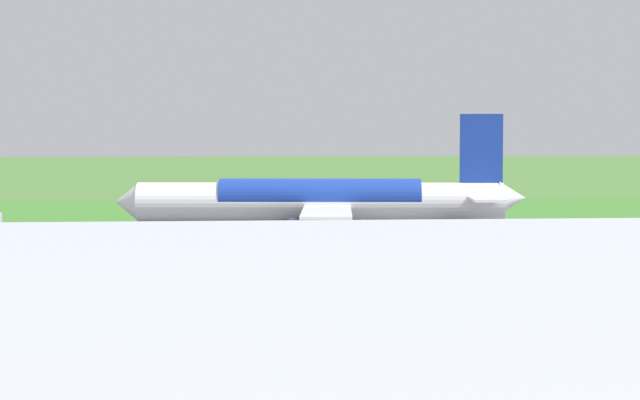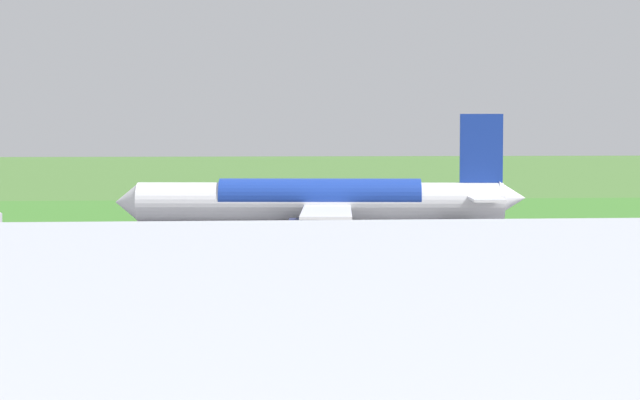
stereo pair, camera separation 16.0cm
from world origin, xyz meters
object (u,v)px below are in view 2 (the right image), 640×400
(airliner_main, at_px, (323,201))
(no_stopping_sign, at_px, (334,205))
(service_truck_baggage, at_px, (383,259))
(traffic_cone_orange, at_px, (305,215))

(airliner_main, height_order, no_stopping_sign, airliner_main)
(airliner_main, relative_size, service_truck_baggage, 8.96)
(service_truck_baggage, height_order, traffic_cone_orange, service_truck_baggage)
(service_truck_baggage, bearing_deg, airliner_main, -87.05)
(service_truck_baggage, bearing_deg, traffic_cone_orange, -88.09)
(no_stopping_sign, relative_size, traffic_cone_orange, 5.40)
(no_stopping_sign, distance_m, traffic_cone_orange, 5.33)
(airliner_main, relative_size, traffic_cone_orange, 98.45)
(no_stopping_sign, bearing_deg, airliner_main, 81.65)
(service_truck_baggage, distance_m, traffic_cone_orange, 70.67)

